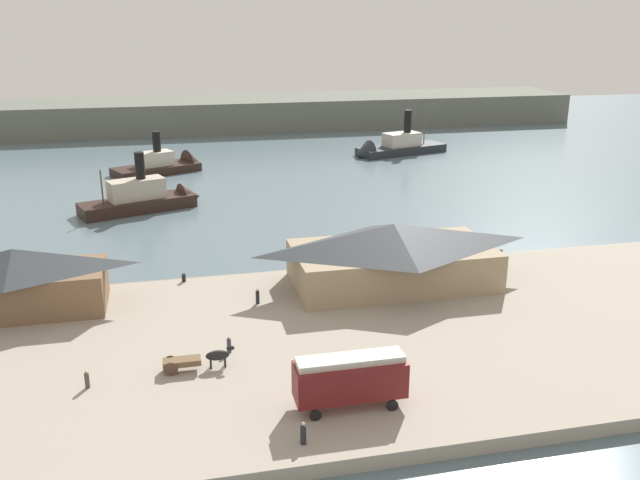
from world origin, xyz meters
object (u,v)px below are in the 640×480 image
(mooring_post_west, at_px, (184,278))
(pedestrian_standing_center, at_px, (303,434))
(pedestrian_walking_east, at_px, (87,380))
(pedestrian_near_cart, at_px, (229,345))
(ferry_shed_central_terminal, at_px, (16,280))
(horse_cart, at_px, (196,359))
(street_tram, at_px, (350,377))
(ferry_shed_east_terminal, at_px, (393,254))
(ferry_mid_harbor, at_px, (168,165))
(mooring_post_east, at_px, (501,253))
(ferry_outer_harbor, at_px, (392,148))
(ferry_moored_west, at_px, (149,198))
(pedestrian_near_west_shed, at_px, (258,297))

(mooring_post_west, bearing_deg, pedestrian_standing_center, -77.98)
(pedestrian_walking_east, relative_size, pedestrian_standing_center, 0.89)
(pedestrian_walking_east, bearing_deg, pedestrian_near_cart, 16.93)
(ferry_shed_central_terminal, xyz_separation_m, horse_cart, (16.59, -16.00, -2.42))
(ferry_shed_central_terminal, bearing_deg, street_tram, -41.29)
(ferry_shed_east_terminal, bearing_deg, ferry_shed_central_terminal, 178.18)
(street_tram, xyz_separation_m, ferry_mid_harbor, (-12.20, 92.28, -2.34))
(mooring_post_east, distance_m, ferry_outer_harbor, 70.77)
(pedestrian_near_cart, relative_size, ferry_moored_west, 0.08)
(pedestrian_near_cart, distance_m, ferry_moored_west, 54.53)
(pedestrian_near_cart, bearing_deg, pedestrian_near_west_shed, 68.92)
(ferry_shed_east_terminal, bearing_deg, ferry_outer_harbor, 71.59)
(street_tram, distance_m, pedestrian_walking_east, 21.07)
(ferry_shed_east_terminal, height_order, pedestrian_near_cart, ferry_shed_east_terminal)
(mooring_post_west, bearing_deg, ferry_outer_harbor, 55.76)
(pedestrian_near_cart, relative_size, mooring_post_east, 1.71)
(horse_cart, height_order, pedestrian_walking_east, horse_cart)
(ferry_moored_west, xyz_separation_m, ferry_mid_harbor, (3.31, 27.51, -0.48))
(ferry_shed_central_terminal, height_order, pedestrian_standing_center, ferry_shed_central_terminal)
(mooring_post_east, bearing_deg, ferry_moored_west, 139.77)
(street_tram, distance_m, horse_cart, 13.96)
(ferry_shed_east_terminal, bearing_deg, ferry_mid_harbor, 108.62)
(ferry_shed_east_terminal, relative_size, ferry_outer_harbor, 0.96)
(pedestrian_standing_center, bearing_deg, pedestrian_near_cart, 104.09)
(horse_cart, relative_size, mooring_post_east, 6.65)
(pedestrian_near_cart, height_order, pedestrian_walking_east, pedestrian_near_cart)
(ferry_shed_east_terminal, height_order, pedestrian_near_west_shed, ferry_shed_east_terminal)
(horse_cart, xyz_separation_m, pedestrian_standing_center, (6.71, -12.27, -0.15))
(ferry_moored_west, bearing_deg, street_tram, -76.53)
(ferry_outer_harbor, bearing_deg, horse_cart, -117.64)
(ferry_shed_central_terminal, distance_m, horse_cart, 23.18)
(mooring_post_east, bearing_deg, ferry_shed_east_terminal, -160.36)
(horse_cart, distance_m, pedestrian_walking_east, 8.69)
(pedestrian_walking_east, bearing_deg, ferry_moored_west, 85.82)
(pedestrian_standing_center, bearing_deg, pedestrian_near_west_shed, 89.47)
(mooring_post_east, relative_size, ferry_mid_harbor, 0.05)
(pedestrian_standing_center, bearing_deg, mooring_post_west, 102.02)
(ferry_shed_central_terminal, xyz_separation_m, mooring_post_west, (16.32, 4.49, -2.90))
(street_tram, relative_size, ferry_outer_harbor, 0.36)
(street_tram, bearing_deg, mooring_post_east, 46.78)
(ferry_shed_east_terminal, bearing_deg, pedestrian_near_cart, -147.29)
(street_tram, height_order, pedestrian_walking_east, street_tram)
(pedestrian_walking_east, xyz_separation_m, pedestrian_near_west_shed, (15.55, 13.71, 0.04))
(pedestrian_standing_center, bearing_deg, street_tram, 41.92)
(ferry_mid_harbor, xyz_separation_m, ferry_outer_harbor, (48.55, 6.65, 0.23))
(ferry_shed_central_terminal, distance_m, pedestrian_walking_east, 19.05)
(pedestrian_near_west_shed, bearing_deg, pedestrian_near_cart, -111.08)
(street_tram, relative_size, pedestrian_near_west_shed, 5.31)
(horse_cart, bearing_deg, pedestrian_standing_center, -61.34)
(ferry_outer_harbor, bearing_deg, mooring_post_west, -124.24)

